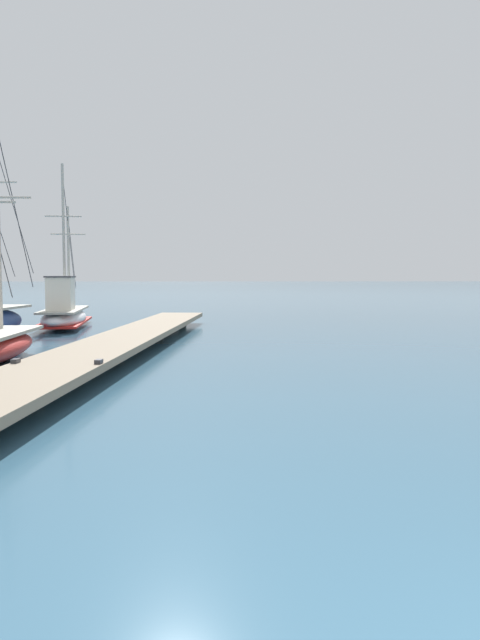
% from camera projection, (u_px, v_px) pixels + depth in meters
% --- Properties ---
extents(floating_dock, '(3.93, 22.53, 0.53)m').
position_uv_depth(floating_dock, '(118.00, 342.00, 15.93)').
color(floating_dock, gray).
rests_on(floating_dock, ground).
extents(fishing_boat_2, '(2.18, 6.79, 6.57)m').
position_uv_depth(fishing_boat_2, '(64.00, 313.00, 24.44)').
color(fishing_boat_2, silver).
rests_on(fishing_boat_2, ground).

